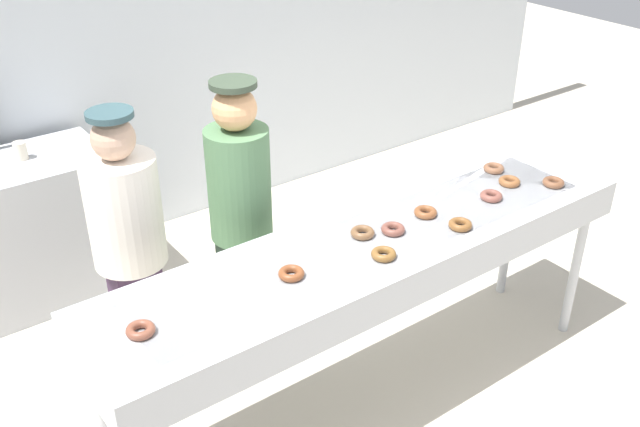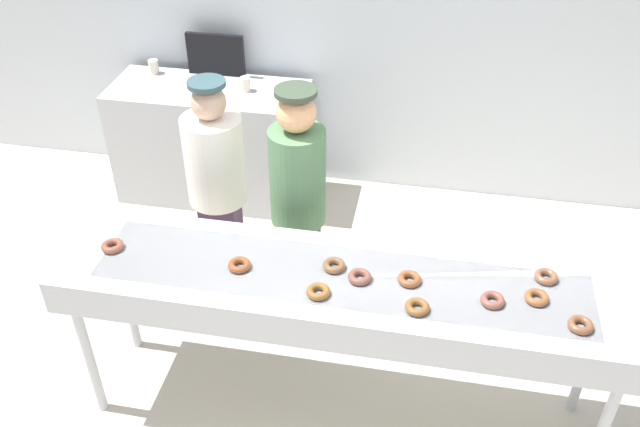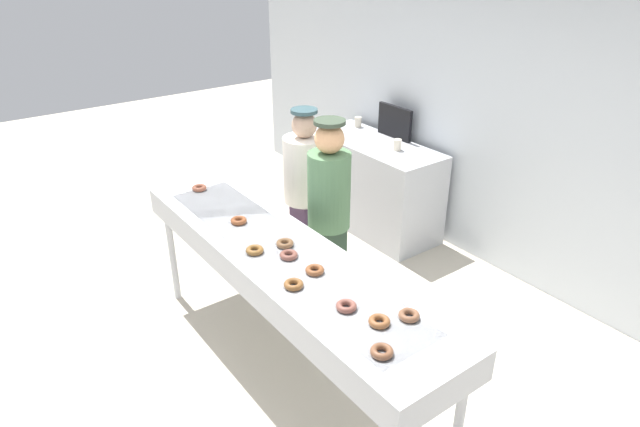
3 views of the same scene
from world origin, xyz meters
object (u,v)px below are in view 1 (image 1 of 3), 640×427
(fryer_conveyor, at_px, (375,255))
(chocolate_donut_3, at_px, (509,181))
(chocolate_donut_0, at_px, (140,330))
(chocolate_donut_7, at_px, (291,273))
(chocolate_donut_6, at_px, (384,254))
(chocolate_donut_1, at_px, (393,229))
(worker_assistant, at_px, (129,240))
(chocolate_donut_2, at_px, (425,212))
(chocolate_donut_10, at_px, (494,168))
(chocolate_donut_8, at_px, (491,196))
(chocolate_donut_5, at_px, (553,182))
(paper_cup_1, at_px, (20,151))
(worker_baker, at_px, (241,217))
(chocolate_donut_4, at_px, (460,225))
(chocolate_donut_9, at_px, (362,233))

(fryer_conveyor, bearing_deg, chocolate_donut_3, -0.03)
(chocolate_donut_0, height_order, chocolate_donut_7, same)
(chocolate_donut_6, bearing_deg, fryer_conveyor, 61.27)
(chocolate_donut_1, distance_m, chocolate_donut_3, 0.85)
(chocolate_donut_1, distance_m, worker_assistant, 1.32)
(chocolate_donut_0, bearing_deg, chocolate_donut_1, -0.05)
(fryer_conveyor, bearing_deg, chocolate_donut_2, 3.38)
(chocolate_donut_6, xyz_separation_m, worker_assistant, (-0.83, 0.98, -0.11))
(chocolate_donut_0, bearing_deg, chocolate_donut_10, 4.41)
(chocolate_donut_8, bearing_deg, chocolate_donut_5, -13.38)
(chocolate_donut_1, height_order, paper_cup_1, paper_cup_1)
(chocolate_donut_6, distance_m, chocolate_donut_10, 1.13)
(chocolate_donut_0, xyz_separation_m, paper_cup_1, (0.14, 2.07, -0.03))
(chocolate_donut_2, distance_m, worker_assistant, 1.50)
(chocolate_donut_0, bearing_deg, chocolate_donut_8, -1.43)
(worker_baker, bearing_deg, chocolate_donut_8, 137.53)
(chocolate_donut_10, relative_size, paper_cup_1, 1.06)
(chocolate_donut_4, xyz_separation_m, worker_baker, (-0.75, 0.83, -0.09))
(chocolate_donut_0, height_order, chocolate_donut_6, same)
(chocolate_donut_0, xyz_separation_m, worker_assistant, (0.29, 0.84, -0.11))
(chocolate_donut_9, bearing_deg, chocolate_donut_0, -176.99)
(chocolate_donut_4, relative_size, chocolate_donut_5, 1.00)
(paper_cup_1, bearing_deg, chocolate_donut_3, -45.57)
(chocolate_donut_1, relative_size, chocolate_donut_6, 1.00)
(chocolate_donut_6, bearing_deg, worker_baker, 108.67)
(chocolate_donut_5, bearing_deg, chocolate_donut_3, 141.06)
(fryer_conveyor, distance_m, chocolate_donut_0, 1.21)
(chocolate_donut_5, bearing_deg, chocolate_donut_7, 175.91)
(chocolate_donut_5, height_order, chocolate_donut_6, same)
(chocolate_donut_6, bearing_deg, chocolate_donut_7, 164.37)
(chocolate_donut_5, bearing_deg, worker_baker, 151.43)
(chocolate_donut_1, relative_size, paper_cup_1, 1.06)
(chocolate_donut_7, xyz_separation_m, paper_cup_1, (-0.56, 2.09, -0.03))
(chocolate_donut_1, bearing_deg, worker_baker, 124.26)
(chocolate_donut_8, relative_size, worker_baker, 0.07)
(chocolate_donut_5, bearing_deg, worker_assistant, 154.45)
(worker_assistant, bearing_deg, chocolate_donut_7, 116.13)
(chocolate_donut_0, height_order, worker_baker, worker_baker)
(worker_assistant, bearing_deg, chocolate_donut_3, 157.10)
(fryer_conveyor, relative_size, chocolate_donut_6, 24.87)
(chocolate_donut_1, bearing_deg, chocolate_donut_9, 155.89)
(chocolate_donut_3, relative_size, chocolate_donut_8, 1.00)
(chocolate_donut_2, height_order, chocolate_donut_7, same)
(chocolate_donut_0, distance_m, worker_assistant, 0.89)
(fryer_conveyor, relative_size, chocolate_donut_3, 24.87)
(chocolate_donut_0, height_order, chocolate_donut_9, same)
(chocolate_donut_3, bearing_deg, fryer_conveyor, 179.97)
(chocolate_donut_0, relative_size, chocolate_donut_10, 1.00)
(chocolate_donut_2, height_order, chocolate_donut_9, same)
(worker_assistant, height_order, paper_cup_1, worker_assistant)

